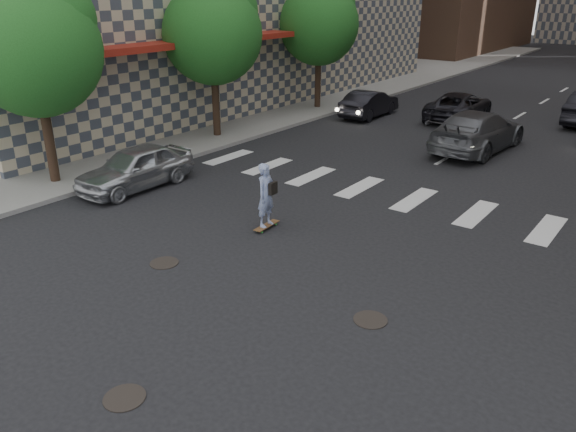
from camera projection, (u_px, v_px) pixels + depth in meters
name	position (u px, v px, depth m)	size (l,w,h in m)	color
ground	(185.00, 310.00, 11.77)	(160.00, 160.00, 0.00)	black
sidewalk_left	(259.00, 95.00, 34.60)	(13.00, 80.00, 0.15)	gray
tree_a	(38.00, 43.00, 17.58)	(4.20, 4.20, 6.60)	#382619
tree_b	(215.00, 29.00, 23.50)	(4.20, 4.20, 6.60)	#382619
tree_c	(321.00, 21.00, 29.43)	(4.20, 4.20, 6.60)	#382619
manhole_a	(124.00, 398.00, 9.25)	(0.70, 0.70, 0.02)	black
manhole_b	(164.00, 263.00, 13.76)	(0.70, 0.70, 0.02)	black
manhole_c	(370.00, 320.00, 11.42)	(0.70, 0.70, 0.02)	black
skateboarder	(266.00, 195.00, 15.38)	(0.48, 0.96, 1.89)	brown
silver_sedan	(136.00, 167.00, 18.69)	(1.68, 4.17, 1.42)	#B4B7BB
traffic_car_a	(370.00, 104.00, 29.09)	(1.44, 4.13, 1.36)	black
traffic_car_b	(478.00, 131.00, 22.98)	(2.30, 5.65, 1.64)	#525359
traffic_car_c	(459.00, 106.00, 28.35)	(2.32, 5.02, 1.40)	black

